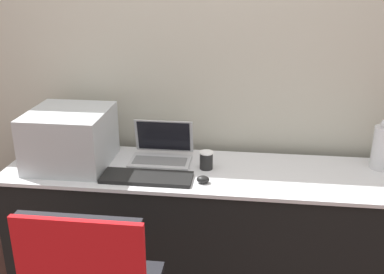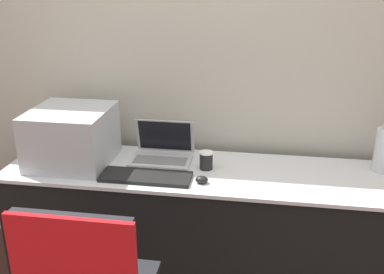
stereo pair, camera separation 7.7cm
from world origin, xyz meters
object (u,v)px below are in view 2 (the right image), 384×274
(laptop_left, at_px, (162,152))
(external_keyboard, at_px, (146,177))
(mouse, at_px, (201,180))
(coffee_cup, at_px, (205,160))
(printer, at_px, (71,134))

(laptop_left, xyz_separation_m, external_keyboard, (-0.03, -0.26, -0.04))
(external_keyboard, bearing_deg, mouse, -1.49)
(mouse, bearing_deg, coffee_cup, 90.41)
(printer, height_order, external_keyboard, printer)
(laptop_left, height_order, coffee_cup, laptop_left)
(external_keyboard, relative_size, mouse, 7.23)
(printer, height_order, laptop_left, printer)
(laptop_left, height_order, mouse, laptop_left)
(printer, xyz_separation_m, coffee_cup, (0.75, 0.03, -0.12))
(laptop_left, bearing_deg, printer, -167.00)
(printer, relative_size, laptop_left, 1.29)
(laptop_left, xyz_separation_m, mouse, (0.26, -0.27, -0.03))
(external_keyboard, distance_m, mouse, 0.29)
(printer, relative_size, external_keyboard, 0.92)
(printer, distance_m, coffee_cup, 0.76)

